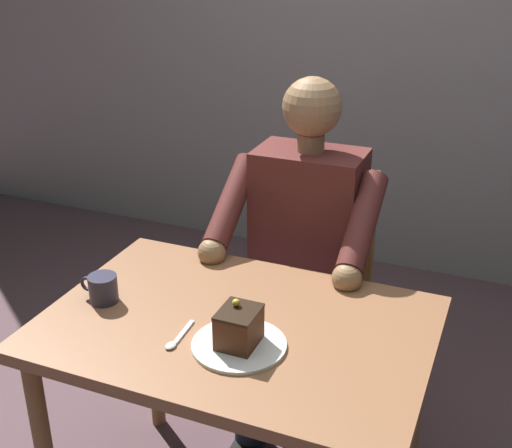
# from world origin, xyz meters

# --- Properties ---
(dining_table) EXTENTS (1.03, 0.71, 0.73)m
(dining_table) POSITION_xyz_m (0.00, 0.00, 0.63)
(dining_table) COLOR brown
(dining_table) RESTS_ON ground
(chair) EXTENTS (0.42, 0.42, 0.91)m
(chair) POSITION_xyz_m (0.00, -0.70, 0.50)
(chair) COLOR olive
(chair) RESTS_ON ground
(seated_person) EXTENTS (0.53, 0.58, 1.27)m
(seated_person) POSITION_xyz_m (-0.00, -0.53, 0.66)
(seated_person) COLOR #582421
(seated_person) RESTS_ON ground
(dessert_plate) EXTENTS (0.24, 0.24, 0.01)m
(dessert_plate) POSITION_xyz_m (-0.05, 0.10, 0.73)
(dessert_plate) COLOR white
(dessert_plate) RESTS_ON dining_table
(cake_slice) EXTENTS (0.10, 0.11, 0.12)m
(cake_slice) POSITION_xyz_m (-0.05, 0.10, 0.79)
(cake_slice) COLOR #4E2815
(cake_slice) RESTS_ON dessert_plate
(coffee_cup) EXTENTS (0.12, 0.08, 0.08)m
(coffee_cup) POSITION_xyz_m (0.39, 0.04, 0.77)
(coffee_cup) COLOR #2A293B
(coffee_cup) RESTS_ON dining_table
(dessert_spoon) EXTENTS (0.03, 0.14, 0.01)m
(dessert_spoon) POSITION_xyz_m (0.11, 0.14, 0.73)
(dessert_spoon) COLOR silver
(dessert_spoon) RESTS_ON dining_table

